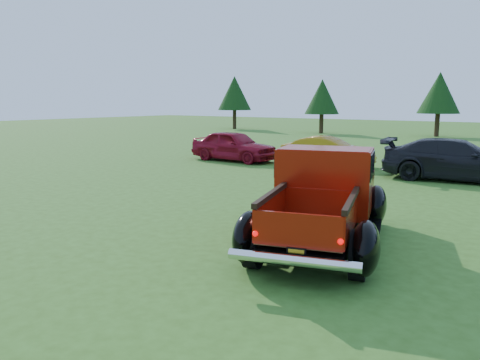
{
  "coord_description": "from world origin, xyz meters",
  "views": [
    {
      "loc": [
        5.79,
        -8.11,
        2.77
      ],
      "look_at": [
        -0.12,
        0.2,
        1.05
      ],
      "focal_mm": 35.0,
      "sensor_mm": 36.0,
      "label": 1
    }
  ],
  "objects_px": {
    "tree_mid_left": "(439,93)",
    "show_car_red": "(234,146)",
    "tree_west": "(322,97)",
    "show_car_grey": "(457,160)",
    "show_car_yellow": "(328,152)",
    "tree_far_west": "(234,93)",
    "pickup_truck": "(324,197)"
  },
  "relations": [
    {
      "from": "tree_west",
      "to": "show_car_red",
      "type": "xyz_separation_m",
      "value": [
        4.93,
        -19.54,
        -2.4
      ]
    },
    {
      "from": "tree_west",
      "to": "show_car_red",
      "type": "relative_size",
      "value": 1.1
    },
    {
      "from": "show_car_red",
      "to": "show_car_grey",
      "type": "relative_size",
      "value": 0.83
    },
    {
      "from": "tree_west",
      "to": "show_car_yellow",
      "type": "xyz_separation_m",
      "value": [
        9.34,
        -18.74,
        -2.47
      ]
    },
    {
      "from": "show_car_yellow",
      "to": "show_car_grey",
      "type": "distance_m",
      "value": 5.26
    },
    {
      "from": "tree_far_west",
      "to": "show_car_red",
      "type": "bearing_deg",
      "value": -53.99
    },
    {
      "from": "tree_far_west",
      "to": "show_car_yellow",
      "type": "distance_m",
      "value": 27.79
    },
    {
      "from": "pickup_truck",
      "to": "show_car_red",
      "type": "bearing_deg",
      "value": 117.77
    },
    {
      "from": "tree_west",
      "to": "show_car_grey",
      "type": "xyz_separation_m",
      "value": [
        14.56,
        -19.42,
        -2.38
      ]
    },
    {
      "from": "show_car_red",
      "to": "show_car_grey",
      "type": "height_order",
      "value": "show_car_grey"
    },
    {
      "from": "tree_mid_left",
      "to": "pickup_truck",
      "type": "bearing_deg",
      "value": -81.0
    },
    {
      "from": "tree_far_west",
      "to": "show_car_red",
      "type": "relative_size",
      "value": 1.25
    },
    {
      "from": "show_car_yellow",
      "to": "pickup_truck",
      "type": "bearing_deg",
      "value": -164.47
    },
    {
      "from": "tree_west",
      "to": "tree_mid_left",
      "type": "xyz_separation_m",
      "value": [
        9.0,
        2.0,
        0.27
      ]
    },
    {
      "from": "pickup_truck",
      "to": "show_car_yellow",
      "type": "height_order",
      "value": "pickup_truck"
    },
    {
      "from": "show_car_red",
      "to": "show_car_yellow",
      "type": "distance_m",
      "value": 4.48
    },
    {
      "from": "tree_west",
      "to": "tree_mid_left",
      "type": "height_order",
      "value": "tree_mid_left"
    },
    {
      "from": "show_car_yellow",
      "to": "show_car_grey",
      "type": "bearing_deg",
      "value": -106.3
    },
    {
      "from": "tree_mid_left",
      "to": "pickup_truck",
      "type": "relative_size",
      "value": 0.94
    },
    {
      "from": "tree_far_west",
      "to": "pickup_truck",
      "type": "distance_m",
      "value": 38.16
    },
    {
      "from": "pickup_truck",
      "to": "show_car_yellow",
      "type": "distance_m",
      "value": 10.9
    },
    {
      "from": "show_car_yellow",
      "to": "show_car_grey",
      "type": "height_order",
      "value": "show_car_grey"
    },
    {
      "from": "show_car_yellow",
      "to": "tree_far_west",
      "type": "bearing_deg",
      "value": 35.45
    },
    {
      "from": "tree_mid_left",
      "to": "show_car_red",
      "type": "relative_size",
      "value": 1.2
    },
    {
      "from": "tree_far_west",
      "to": "tree_mid_left",
      "type": "bearing_deg",
      "value": 3.01
    },
    {
      "from": "tree_far_west",
      "to": "tree_west",
      "type": "height_order",
      "value": "tree_far_west"
    },
    {
      "from": "tree_west",
      "to": "tree_mid_left",
      "type": "relative_size",
      "value": 0.92
    },
    {
      "from": "tree_mid_left",
      "to": "show_car_red",
      "type": "xyz_separation_m",
      "value": [
        -4.07,
        -21.54,
        -2.67
      ]
    },
    {
      "from": "tree_west",
      "to": "show_car_red",
      "type": "distance_m",
      "value": 20.3
    },
    {
      "from": "show_car_grey",
      "to": "tree_west",
      "type": "bearing_deg",
      "value": 29.16
    },
    {
      "from": "show_car_grey",
      "to": "tree_far_west",
      "type": "bearing_deg",
      "value": 42.56
    },
    {
      "from": "tree_far_west",
      "to": "show_car_grey",
      "type": "relative_size",
      "value": 1.03
    }
  ]
}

